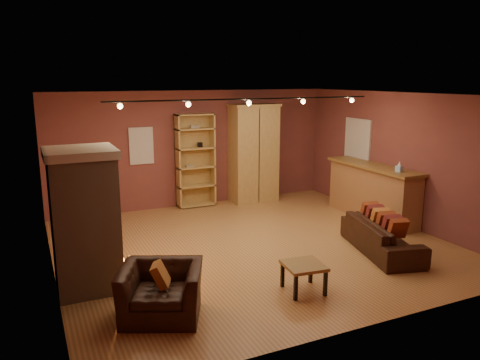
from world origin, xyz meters
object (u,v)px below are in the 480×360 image
fireplace (85,220)px  bar_counter (373,191)px  loveseat (382,230)px  bookcase (195,160)px  armoire (254,153)px  coffee_table (304,268)px  armchair (161,283)px

fireplace → bar_counter: fireplace is taller
loveseat → fireplace: bearing=97.4°
bookcase → armoire: size_ratio=0.92×
fireplace → loveseat: 5.09m
loveseat → bar_counter: bearing=-20.5°
coffee_table → armoire: bearing=71.7°
armoire → bar_counter: (1.74, -2.48, -0.62)m
bookcase → coffee_table: bearing=-91.6°
bookcase → armchair: (-2.25, -5.01, -0.69)m
loveseat → armchair: size_ratio=1.66×
bar_counter → coffee_table: size_ratio=4.07×
fireplace → coffee_table: (2.86, -1.45, -0.70)m
bar_counter → loveseat: size_ratio=1.24×
bar_counter → loveseat: bearing=-125.6°
armoire → coffee_table: armoire is taller
armoire → bar_counter: 3.09m
armchair → loveseat: bearing=32.2°
fireplace → armoire: 5.73m
fireplace → armchair: size_ratio=1.71×
armoire → armchair: size_ratio=1.99×
loveseat → armoire: bearing=21.8°
armoire → armchair: (-3.75, -4.81, -0.77)m
bookcase → loveseat: (2.00, -4.40, -0.75)m
bookcase → coffee_table: size_ratio=3.62×
fireplace → loveseat: size_ratio=1.03×
bar_counter → armchair: (-5.48, -2.33, -0.15)m
fireplace → bar_counter: 6.35m
bookcase → bar_counter: bookcase is taller
loveseat → armchair: (-4.24, -0.60, 0.06)m
loveseat → coffee_table: size_ratio=3.29×
fireplace → armchair: fireplace is taller
fireplace → armoire: bearing=38.1°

